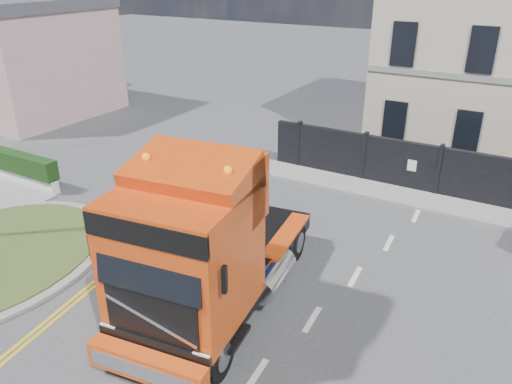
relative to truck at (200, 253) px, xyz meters
The scene contains 5 objects.
ground 2.73m from the truck, 106.28° to the left, with size 120.00×120.00×0.00m, color #424244.
seaside_bldg_pink 23.21m from the truck, 152.26° to the left, with size 8.00×8.00×6.00m, color #BA9491.
hoarding_fence 12.40m from the truck, 60.81° to the left, with size 18.80×0.25×2.00m.
pavement_far 11.47m from the truck, 61.03° to the left, with size 20.00×1.60×0.12m, color gray.
truck is the anchor object (origin of this frame).
Camera 1 is at (6.88, -10.03, 8.37)m, focal length 35.00 mm.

